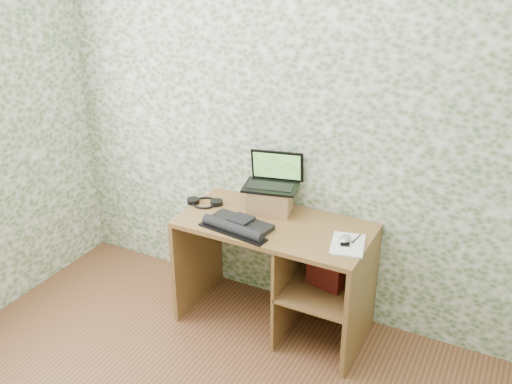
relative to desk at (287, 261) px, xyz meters
The scene contains 10 objects.
wall_back 0.87m from the desk, 105.57° to the left, with size 3.50×3.50×0.00m, color white.
desk is the anchor object (origin of this frame).
riser 0.41m from the desk, 147.28° to the left, with size 0.27×0.22×0.16m, color olive.
laptop 0.54m from the desk, 139.79° to the left, with size 0.38×0.31×0.23m.
keyboard 0.43m from the desk, 142.25° to the right, with size 0.47×0.29×0.06m.
headphones 0.67m from the desk, behind, with size 0.24×0.22×0.03m.
notepad 0.50m from the desk, 11.36° to the right, with size 0.19×0.26×0.01m, color silver.
mouse 0.50m from the desk, 11.37° to the right, with size 0.06×0.10×0.03m, color #BCBCBF.
pen 0.52m from the desk, ahead, with size 0.01×0.01×0.11m, color black.
red_box 0.27m from the desk, ahead, with size 0.23×0.07×0.28m, color maroon.
Camera 1 is at (1.33, -1.39, 2.41)m, focal length 40.00 mm.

